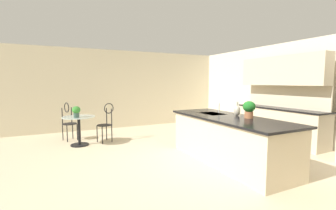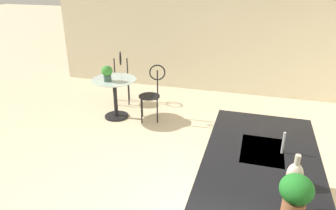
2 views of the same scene
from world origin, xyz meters
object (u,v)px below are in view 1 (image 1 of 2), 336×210
Objects in this scene: chair_near_window at (106,121)px; potted_plant_counter_near at (249,108)px; potted_plant_on_table at (76,111)px; chair_by_island at (69,120)px; vase_on_counter at (237,110)px; bistro_table at (79,128)px.

potted_plant_counter_near is at bearing 34.77° from chair_near_window.
chair_by_island is at bearing -170.58° from potted_plant_on_table.
potted_plant_on_table is at bearing -74.49° from chair_near_window.
potted_plant_counter_near reaches higher than vase_on_counter.
vase_on_counter reaches higher than bistro_table.
chair_near_window is at bearing 53.89° from chair_by_island.
vase_on_counter is (2.58, 2.81, 0.58)m from bistro_table.
potted_plant_counter_near is at bearing 39.18° from chair_by_island.
potted_plant_on_table is at bearing -130.48° from vase_on_counter.
vase_on_counter is at bearing 175.14° from potted_plant_counter_near.
potted_plant_on_table is (0.13, -0.06, 0.45)m from bistro_table.
chair_by_island is 4.76m from potted_plant_counter_near.
bistro_table is at bearing -136.47° from potted_plant_counter_near.
bistro_table is 2.78× the size of vase_on_counter.
potted_plant_counter_near is (2.93, 2.78, 0.66)m from bistro_table.
potted_plant_on_table is 4.00m from potted_plant_counter_near.
bistro_table is at bearing 154.16° from potted_plant_on_table.
vase_on_counter is (3.31, 3.02, 0.46)m from chair_by_island.
vase_on_counter reaches higher than chair_by_island.
chair_near_window is 1.00× the size of chair_by_island.
potted_plant_on_table is 3.78m from vase_on_counter.
vase_on_counter reaches higher than chair_near_window.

